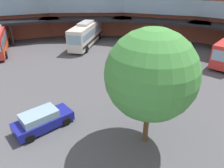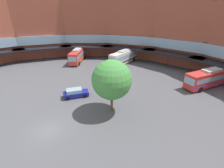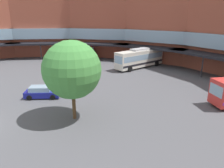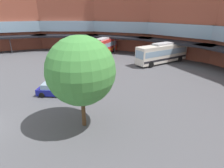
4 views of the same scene
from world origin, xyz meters
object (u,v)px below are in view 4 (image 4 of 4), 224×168
(bus_1, at_px, (102,47))
(parked_car, at_px, (55,89))
(bus_0, at_px, (162,53))
(plaza_tree, at_px, (81,71))

(bus_1, height_order, parked_car, bus_1)
(bus_0, height_order, plaza_tree, plaza_tree)
(bus_0, distance_m, parked_car, 22.25)
(bus_0, height_order, bus_1, bus_0)
(bus_0, height_order, parked_car, bus_0)
(bus_1, xyz_separation_m, parked_car, (17.88, -13.47, -1.17))
(plaza_tree, bearing_deg, bus_0, 125.00)
(plaza_tree, bearing_deg, parked_car, -171.05)
(bus_1, bearing_deg, plaza_tree, 24.44)
(parked_car, relative_size, plaza_tree, 0.59)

